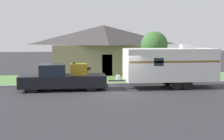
# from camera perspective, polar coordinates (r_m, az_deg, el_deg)

# --- Properties ---
(ground_plane) EXTENTS (120.00, 120.00, 0.00)m
(ground_plane) POSITION_cam_1_polar(r_m,az_deg,el_deg) (21.14, 2.20, -4.27)
(ground_plane) COLOR #2D2D33
(curb_strip) EXTENTS (80.00, 0.30, 0.14)m
(curb_strip) POSITION_cam_1_polar(r_m,az_deg,el_deg) (24.78, 0.73, -2.56)
(curb_strip) COLOR #999993
(curb_strip) RESTS_ON ground_plane
(lawn_strip) EXTENTS (80.00, 7.00, 0.03)m
(lawn_strip) POSITION_cam_1_polar(r_m,az_deg,el_deg) (28.37, -0.34, -1.57)
(lawn_strip) COLOR #568442
(lawn_strip) RESTS_ON ground_plane
(house_across_street) EXTENTS (11.25, 6.87, 5.02)m
(house_across_street) POSITION_cam_1_polar(r_m,az_deg,el_deg) (33.11, -1.53, 4.02)
(house_across_street) COLOR gray
(house_across_street) RESTS_ON ground_plane
(pickup_truck) EXTENTS (6.20, 2.04, 2.01)m
(pickup_truck) POSITION_cam_1_polar(r_m,az_deg,el_deg) (22.50, -9.14, -1.53)
(pickup_truck) COLOR black
(pickup_truck) RESTS_ON ground_plane
(travel_trailer) EXTENTS (7.99, 2.44, 3.22)m
(travel_trailer) POSITION_cam_1_polar(r_m,az_deg,el_deg) (23.56, 10.59, 0.97)
(travel_trailer) COLOR black
(travel_trailer) RESTS_ON ground_plane
(mailbox) EXTENTS (0.48, 0.20, 1.35)m
(mailbox) POSITION_cam_1_polar(r_m,az_deg,el_deg) (25.22, -4.51, -0.21)
(mailbox) COLOR brown
(mailbox) RESTS_ON ground_plane
(tree_in_yard) EXTENTS (2.42, 2.42, 4.29)m
(tree_in_yard) POSITION_cam_1_polar(r_m,az_deg,el_deg) (28.60, 7.74, 4.57)
(tree_in_yard) COLOR brown
(tree_in_yard) RESTS_ON ground_plane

